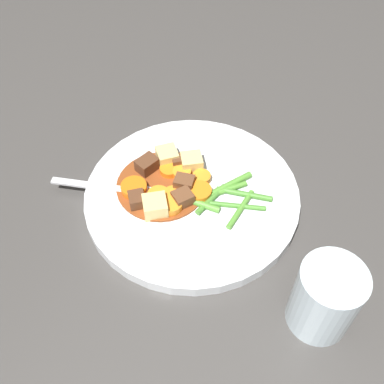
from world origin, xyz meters
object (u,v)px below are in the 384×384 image
Objects in this scene: carrot_slice_0 at (170,205)px; water_glass at (325,298)px; potato_chunk_2 at (155,206)px; meat_chunk_0 at (179,162)px; dinner_plate at (192,196)px; meat_chunk_1 at (182,186)px; meat_chunk_3 at (184,199)px; potato_chunk_0 at (167,156)px; carrot_slice_5 at (173,196)px; carrot_slice_2 at (198,194)px; carrot_slice_1 at (159,196)px; carrot_slice_6 at (134,188)px; carrot_slice_3 at (202,178)px; potato_chunk_1 at (192,162)px; carrot_slice_7 at (169,170)px; fork at (119,189)px; carrot_slice_4 at (182,174)px; meat_chunk_2 at (147,165)px.

water_glass reaches higher than carrot_slice_0.
potato_chunk_2 is 1.46× the size of meat_chunk_0.
carrot_slice_0 is 0.22m from water_glass.
meat_chunk_1 is at bearing 22.28° from dinner_plate.
potato_chunk_0 is at bearing -40.11° from meat_chunk_3.
water_glass is (-0.23, 0.02, 0.02)m from potato_chunk_2.
carrot_slice_0 is 0.02m from carrot_slice_5.
carrot_slice_2 is at bearing -124.04° from potato_chunk_2.
carrot_slice_1 is 0.03m from carrot_slice_6.
potato_chunk_1 reaches higher than carrot_slice_3.
meat_chunk_0 is at bearing -37.48° from dinner_plate.
meat_chunk_0 is (-0.00, -0.02, 0.00)m from carrot_slice_7.
potato_chunk_1 reaches higher than carrot_slice_5.
potato_chunk_2 is (-0.01, 0.02, 0.01)m from carrot_slice_1.
potato_chunk_0 reaches higher than meat_chunk_0.
carrot_slice_6 reaches higher than fork.
carrot_slice_2 is 0.21m from water_glass.
carrot_slice_5 is at bearing 35.06° from carrot_slice_2.
carrot_slice_1 is at bearing 83.12° from potato_chunk_1.
carrot_slice_0 is at bearing -7.97° from water_glass.
carrot_slice_6 is 1.32× the size of carrot_slice_7.
meat_chunk_0 is 0.80× the size of meat_chunk_1.
carrot_slice_3 is at bearing -106.38° from potato_chunk_2.
carrot_slice_7 is at bearing -14.49° from carrot_slice_2.
carrot_slice_1 is at bearing 82.67° from carrot_slice_4.
meat_chunk_2 is at bearing -46.56° from potato_chunk_2.
potato_chunk_0 reaches higher than carrot_slice_2.
potato_chunk_0 reaches higher than carrot_slice_6.
potato_chunk_2 is at bearing 114.90° from carrot_slice_1.
carrot_slice_7 is at bearing -27.78° from meat_chunk_1.
carrot_slice_5 is 1.13× the size of meat_chunk_1.
fork is at bearing 31.45° from meat_chunk_1.
carrot_slice_0 is at bearing 101.28° from potato_chunk_1.
meat_chunk_2 is at bearing -38.17° from carrot_slice_1.
meat_chunk_1 is (0.02, 0.00, 0.00)m from carrot_slice_2.
carrot_slice_1 is at bearing 14.44° from meat_chunk_3.
meat_chunk_2 reaches higher than meat_chunk_3.
carrot_slice_0 reaches higher than carrot_slice_3.
dinner_plate is 0.03m from carrot_slice_3.
water_glass reaches higher than meat_chunk_1.
water_glass is (-0.21, 0.05, 0.02)m from meat_chunk_3.
carrot_slice_0 is 0.02m from carrot_slice_1.
carrot_slice_2 is at bearing 178.16° from meat_chunk_2.
meat_chunk_2 is at bearing -0.23° from dinner_plate.
carrot_slice_4 is 0.97× the size of carrot_slice_7.
carrot_slice_0 is 0.19× the size of fork.
carrot_slice_0 is 1.08× the size of potato_chunk_2.
potato_chunk_0 reaches higher than meat_chunk_1.
carrot_slice_6 is (0.03, 0.01, 0.00)m from carrot_slice_1.
potato_chunk_2 is 0.04m from meat_chunk_3.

